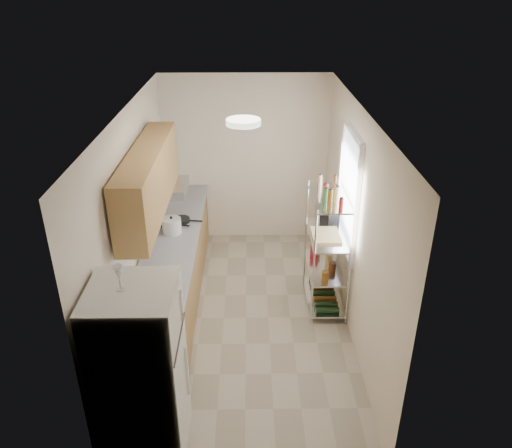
{
  "coord_description": "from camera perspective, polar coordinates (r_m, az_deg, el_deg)",
  "views": [
    {
      "loc": [
        0.06,
        -5.04,
        3.85
      ],
      "look_at": [
        0.13,
        0.25,
        1.19
      ],
      "focal_mm": 35.0,
      "sensor_mm": 36.0,
      "label": 1
    }
  ],
  "objects": [
    {
      "name": "room",
      "position": [
        5.65,
        -1.28,
        -0.13
      ],
      "size": [
        2.52,
        4.42,
        2.62
      ],
      "color": "#ADA28C",
      "rests_on": "ground"
    },
    {
      "name": "counter_run",
      "position": [
        6.52,
        -9.31,
        -5.08
      ],
      "size": [
        0.63,
        3.51,
        0.9
      ],
      "color": "#AF814A",
      "rests_on": "ground"
    },
    {
      "name": "upper_cabinets",
      "position": [
        5.64,
        -12.14,
        4.89
      ],
      "size": [
        0.33,
        2.2,
        0.72
      ],
      "primitive_type": "cube",
      "color": "#AF814A",
      "rests_on": "room"
    },
    {
      "name": "range_hood",
      "position": [
        6.52,
        -10.09,
        4.11
      ],
      "size": [
        0.5,
        0.6,
        0.12
      ],
      "primitive_type": "cube",
      "color": "#B7BABC",
      "rests_on": "room"
    },
    {
      "name": "window",
      "position": [
        5.98,
        10.56,
        3.61
      ],
      "size": [
        0.06,
        1.0,
        1.46
      ],
      "primitive_type": "cube",
      "color": "white",
      "rests_on": "room"
    },
    {
      "name": "bakers_rack",
      "position": [
        6.08,
        8.28,
        -0.42
      ],
      "size": [
        0.45,
        0.9,
        1.73
      ],
      "color": "silver",
      "rests_on": "ground"
    },
    {
      "name": "ceiling_dome",
      "position": [
        4.91,
        -1.45,
        11.59
      ],
      "size": [
        0.34,
        0.34,
        0.05
      ],
      "primitive_type": "cylinder",
      "color": "white",
      "rests_on": "room"
    },
    {
      "name": "refrigerator",
      "position": [
        4.49,
        -13.03,
        -16.28
      ],
      "size": [
        0.69,
        0.69,
        1.69
      ],
      "primitive_type": "cube",
      "color": "white",
      "rests_on": "ground"
    },
    {
      "name": "wine_glass_a",
      "position": [
        3.93,
        -15.3,
        -6.24
      ],
      "size": [
        0.06,
        0.06,
        0.18
      ],
      "primitive_type": null,
      "color": "silver",
      "rests_on": "refrigerator"
    },
    {
      "name": "wine_glass_b",
      "position": [
        3.93,
        -15.42,
        -5.93
      ],
      "size": [
        0.08,
        0.08,
        0.22
      ],
      "primitive_type": null,
      "color": "silver",
      "rests_on": "refrigerator"
    },
    {
      "name": "rice_cooker",
      "position": [
        6.39,
        -9.61,
        -0.19
      ],
      "size": [
        0.24,
        0.24,
        0.2
      ],
      "primitive_type": "cylinder",
      "color": "silver",
      "rests_on": "counter_run"
    },
    {
      "name": "frying_pan_large",
      "position": [
        6.62,
        -9.88,
        0.05
      ],
      "size": [
        0.3,
        0.3,
        0.04
      ],
      "primitive_type": "cylinder",
      "rotation": [
        0.0,
        0.0,
        -0.28
      ],
      "color": "black",
      "rests_on": "counter_run"
    },
    {
      "name": "frying_pan_small",
      "position": [
        6.69,
        -8.55,
        0.46
      ],
      "size": [
        0.26,
        0.26,
        0.05
      ],
      "primitive_type": "cylinder",
      "rotation": [
        0.0,
        0.0,
        -0.14
      ],
      "color": "black",
      "rests_on": "counter_run"
    },
    {
      "name": "cutting_board",
      "position": [
        6.07,
        8.0,
        -1.29
      ],
      "size": [
        0.33,
        0.43,
        0.03
      ],
      "primitive_type": "cube",
      "rotation": [
        0.0,
        0.0,
        0.01
      ],
      "color": "tan",
      "rests_on": "bakers_rack"
    },
    {
      "name": "espresso_machine",
      "position": [
        6.36,
        8.46,
        1.28
      ],
      "size": [
        0.23,
        0.27,
        0.27
      ],
      "primitive_type": "cube",
      "rotation": [
        0.0,
        0.0,
        0.33
      ],
      "color": "black",
      "rests_on": "bakers_rack"
    },
    {
      "name": "storage_bag",
      "position": [
        6.57,
        6.75,
        -2.69
      ],
      "size": [
        0.13,
        0.17,
        0.17
      ],
      "primitive_type": "cube",
      "rotation": [
        0.0,
        0.0,
        -0.23
      ],
      "color": "#AC1525",
      "rests_on": "bakers_rack"
    }
  ]
}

